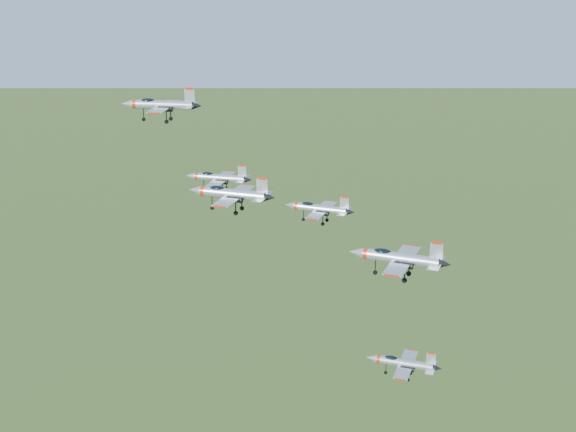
# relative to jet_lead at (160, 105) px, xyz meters

# --- Properties ---
(jet_lead) EXTENTS (13.60, 11.23, 3.64)m
(jet_lead) POSITION_rel_jet_lead_xyz_m (0.00, 0.00, 0.00)
(jet_lead) COLOR #A6ACB3
(jet_left_high) EXTENTS (11.01, 9.08, 2.95)m
(jet_left_high) POSITION_rel_jet_lead_xyz_m (10.94, -5.39, -10.19)
(jet_left_high) COLOR #A6ACB3
(jet_right_high) EXTENTS (11.75, 9.78, 3.14)m
(jet_right_high) POSITION_rel_jet_lead_xyz_m (19.56, -29.17, -5.25)
(jet_right_high) COLOR #A6ACB3
(jet_left_low) EXTENTS (11.72, 9.82, 3.14)m
(jet_left_low) POSITION_rel_jet_lead_xyz_m (26.60, -2.81, -15.09)
(jet_left_low) COLOR #A6ACB3
(jet_right_low) EXTENTS (14.03, 11.76, 3.76)m
(jet_right_low) POSITION_rel_jet_lead_xyz_m (40.37, -21.28, -15.34)
(jet_right_low) COLOR #A6ACB3
(jet_trail) EXTENTS (11.69, 9.73, 3.12)m
(jet_trail) POSITION_rel_jet_lead_xyz_m (41.38, -12.55, -35.72)
(jet_trail) COLOR #A6ACB3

